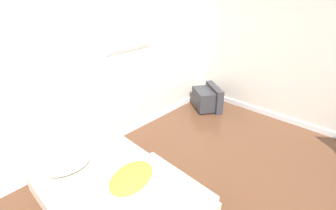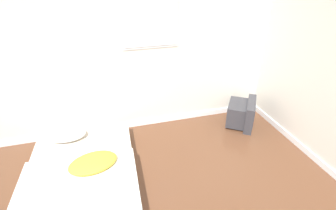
% 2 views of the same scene
% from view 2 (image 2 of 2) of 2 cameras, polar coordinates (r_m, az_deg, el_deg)
% --- Properties ---
extents(wall_back, '(7.72, 0.08, 2.60)m').
position_cam_2_polar(wall_back, '(3.84, -14.99, 11.11)').
color(wall_back, silver).
rests_on(wall_back, ground_plane).
extents(mattress_bed, '(1.40, 1.84, 0.35)m').
position_cam_2_polar(mattress_bed, '(3.46, -18.38, -13.89)').
color(mattress_bed, beige).
rests_on(mattress_bed, ground_plane).
extents(crt_tv, '(0.65, 0.68, 0.44)m').
position_cam_2_polar(crt_tv, '(4.47, 15.83, -1.72)').
color(crt_tv, '#333338').
rests_on(crt_tv, ground_plane).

